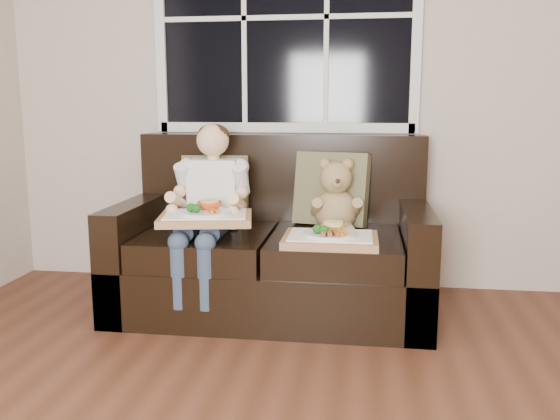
# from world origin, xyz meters

# --- Properties ---
(window_back) EXTENTS (1.62, 0.04, 1.37)m
(window_back) POSITION_xyz_m (-0.49, 2.48, 1.65)
(window_back) COLOR black
(window_back) RESTS_ON room_walls
(loveseat) EXTENTS (1.70, 0.92, 0.96)m
(loveseat) POSITION_xyz_m (-0.49, 2.02, 0.31)
(loveseat) COLOR black
(loveseat) RESTS_ON ground
(pillow_left) EXTENTS (0.40, 0.22, 0.40)m
(pillow_left) POSITION_xyz_m (-0.86, 2.17, 0.64)
(pillow_left) COLOR olive
(pillow_left) RESTS_ON loveseat
(pillow_right) EXTENTS (0.45, 0.27, 0.43)m
(pillow_right) POSITION_xyz_m (-0.17, 2.17, 0.66)
(pillow_right) COLOR olive
(pillow_right) RESTS_ON loveseat
(child) EXTENTS (0.40, 0.60, 0.90)m
(child) POSITION_xyz_m (-0.82, 1.90, 0.65)
(child) COLOR silver
(child) RESTS_ON loveseat
(teddy_bear) EXTENTS (0.26, 0.32, 0.41)m
(teddy_bear) POSITION_xyz_m (-0.14, 2.01, 0.61)
(teddy_bear) COLOR #9E8653
(teddy_bear) RESTS_ON loveseat
(tray_left) EXTENTS (0.52, 0.43, 0.11)m
(tray_left) POSITION_xyz_m (-0.79, 1.69, 0.58)
(tray_left) COLOR #9F6C47
(tray_left) RESTS_ON child
(tray_right) EXTENTS (0.47, 0.36, 0.11)m
(tray_right) POSITION_xyz_m (-0.15, 1.70, 0.48)
(tray_right) COLOR #9F6C47
(tray_right) RESTS_ON loveseat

